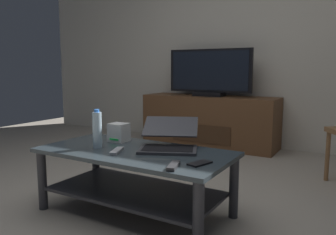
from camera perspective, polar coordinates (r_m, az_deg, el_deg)
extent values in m
plane|color=#9E9384|center=(2.41, -7.01, -15.34)|extent=(7.68, 7.68, 0.00)
cube|color=beige|center=(4.44, 12.91, 13.70)|extent=(6.40, 0.12, 2.80)
cube|color=#2D383D|center=(2.24, -5.60, -5.78)|extent=(1.27, 0.63, 0.03)
cube|color=#2D2D33|center=(2.32, -5.51, -12.20)|extent=(1.12, 0.55, 0.02)
cylinder|color=#2D2D33|center=(2.51, -20.33, -9.86)|extent=(0.06, 0.06, 0.41)
cylinder|color=#2D2D33|center=(1.81, 5.10, -16.50)|extent=(0.06, 0.06, 0.41)
cylinder|color=#2D2D33|center=(2.86, -12.01, -7.32)|extent=(0.06, 0.06, 0.41)
cylinder|color=#2D2D33|center=(2.27, 10.98, -11.41)|extent=(0.06, 0.06, 0.41)
cube|color=brown|center=(4.28, 6.94, -0.55)|extent=(1.67, 0.49, 0.62)
cube|color=#432A18|center=(4.08, 5.51, -2.74)|extent=(0.75, 0.01, 0.22)
cube|color=black|center=(4.23, 6.91, 3.92)|extent=(0.37, 0.20, 0.05)
cube|color=black|center=(4.22, 6.98, 7.80)|extent=(1.07, 0.04, 0.52)
cube|color=black|center=(4.20, 6.85, 7.80)|extent=(0.99, 0.01, 0.47)
cylinder|color=brown|center=(3.23, 25.17, -5.90)|extent=(0.04, 0.04, 0.43)
cube|color=#333338|center=(2.20, 0.00, -5.40)|extent=(0.44, 0.38, 0.02)
cube|color=black|center=(2.20, 0.00, -5.14)|extent=(0.38, 0.31, 0.00)
cube|color=#333338|center=(2.35, 0.46, -1.50)|extent=(0.43, 0.36, 0.11)
cube|color=teal|center=(2.34, 0.45, -1.55)|extent=(0.39, 0.32, 0.09)
cube|color=white|center=(2.51, -8.24, -2.47)|extent=(0.13, 0.11, 0.13)
cube|color=#19D84C|center=(2.47, -9.06, -3.67)|extent=(0.08, 0.00, 0.01)
cylinder|color=silver|center=(2.32, -11.79, -2.09)|extent=(0.06, 0.06, 0.24)
cylinder|color=blue|center=(2.30, -11.88, 1.12)|extent=(0.03, 0.03, 0.02)
cube|color=black|center=(1.91, 5.34, -7.65)|extent=(0.11, 0.15, 0.01)
cube|color=#99999E|center=(2.19, -8.57, -5.57)|extent=(0.10, 0.17, 0.02)
cube|color=#2D2D30|center=(1.84, 0.92, -8.08)|extent=(0.09, 0.17, 0.02)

